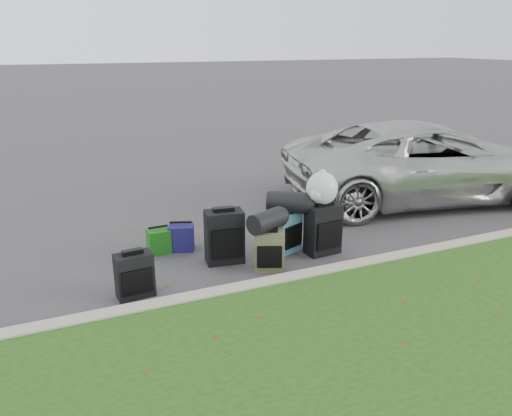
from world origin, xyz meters
name	(u,v)px	position (x,y,z in m)	size (l,w,h in m)	color
ground	(269,252)	(0.00, 0.00, 0.00)	(120.00, 120.00, 0.00)	#383535
curb	(307,278)	(0.00, -1.00, 0.07)	(120.00, 0.18, 0.15)	#9E937F
suv	(426,161)	(3.41, 1.06, 0.66)	(2.19, 4.76, 1.32)	#B7B7B2
suitcase_small_black	(134,275)	(-1.81, -0.51, 0.24)	(0.39, 0.21, 0.49)	black
suitcase_large_black_left	(224,237)	(-0.63, -0.05, 0.33)	(0.46, 0.27, 0.66)	black
suitcase_olive	(269,251)	(-0.23, -0.48, 0.24)	(0.35, 0.22, 0.49)	#43442B
suitcase_teal	(286,232)	(0.21, -0.06, 0.27)	(0.37, 0.22, 0.53)	teal
suitcase_large_black_right	(323,229)	(0.61, -0.30, 0.32)	(0.43, 0.26, 0.64)	black
tote_green	(159,241)	(-1.31, 0.54, 0.16)	(0.28, 0.22, 0.31)	#1B6215
tote_navy	(181,237)	(-1.02, 0.53, 0.17)	(0.32, 0.25, 0.34)	#1B1753
duffel_left	(267,221)	(-0.23, -0.44, 0.61)	(0.25, 0.25, 0.46)	black
duffel_right	(287,202)	(0.21, -0.07, 0.67)	(0.27, 0.27, 0.49)	black
trash_bag	(322,189)	(0.61, -0.23, 0.85)	(0.40, 0.40, 0.40)	silver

